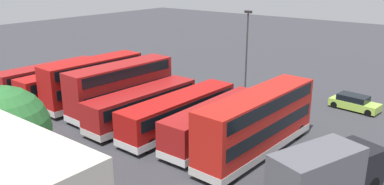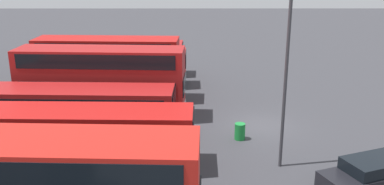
{
  "view_description": "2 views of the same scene",
  "coord_description": "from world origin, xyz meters",
  "views": [
    {
      "loc": [
        -24.89,
        33.16,
        12.72
      ],
      "look_at": [
        -2.03,
        4.28,
        1.17
      ],
      "focal_mm": 36.82,
      "sensor_mm": 36.0,
      "label": 1
    },
    {
      "loc": [
        -24.34,
        4.38,
        9.68
      ],
      "look_at": [
        2.03,
        4.3,
        1.52
      ],
      "focal_mm": 39.32,
      "sensor_mm": 36.0,
      "label": 2
    }
  ],
  "objects": [
    {
      "name": "ground_plane",
      "position": [
        0.0,
        0.0,
        0.0
      ],
      "size": [
        140.0,
        140.0,
        0.0
      ],
      "primitive_type": "plane",
      "color": "#38383D"
    },
    {
      "name": "bus_single_deck_second",
      "position": [
        -8.98,
        10.05,
        1.62
      ],
      "size": [
        2.63,
        10.85,
        2.95
      ],
      "color": "#A51919",
      "rests_on": "ground"
    },
    {
      "name": "bus_single_deck_third",
      "position": [
        -5.4,
        10.14,
        1.62
      ],
      "size": [
        2.89,
        11.88,
        2.95
      ],
      "color": "#B71411",
      "rests_on": "ground"
    },
    {
      "name": "bus_single_deck_fourth",
      "position": [
        -1.78,
        10.81,
        1.62
      ],
      "size": [
        2.97,
        11.09,
        2.95
      ],
      "color": "#A51919",
      "rests_on": "ground"
    },
    {
      "name": "bus_double_decker_fifth",
      "position": [
        1.64,
        10.1,
        2.45
      ],
      "size": [
        3.15,
        10.78,
        4.55
      ],
      "color": "#A51919",
      "rests_on": "ground"
    },
    {
      "name": "bus_double_decker_sixth",
      "position": [
        5.3,
        10.37,
        2.45
      ],
      "size": [
        3.1,
        10.39,
        4.55
      ],
      "color": "#B71411",
      "rests_on": "ground"
    },
    {
      "name": "bus_single_deck_seventh",
      "position": [
        8.89,
        10.41,
        1.62
      ],
      "size": [
        2.63,
        11.29,
        2.95
      ],
      "color": "#B71411",
      "rests_on": "ground"
    },
    {
      "name": "bus_single_deck_far_end",
      "position": [
        12.56,
        10.65,
        1.62
      ],
      "size": [
        2.93,
        11.19,
        2.95
      ],
      "color": "#A51919",
      "rests_on": "ground"
    },
    {
      "name": "car_hatchback_silver",
      "position": [
        -7.66,
        -3.63,
        0.7
      ],
      "size": [
        3.31,
        4.87,
        1.43
      ],
      "color": "black",
      "rests_on": "ground"
    },
    {
      "name": "lamp_post_tall",
      "position": [
        -5.45,
        -0.05,
        5.18
      ],
      "size": [
        0.7,
        0.3,
        8.97
      ],
      "color": "#38383D",
      "rests_on": "ground"
    },
    {
      "name": "waste_bin_yellow",
      "position": [
        -2.14,
        1.58,
        0.47
      ],
      "size": [
        0.6,
        0.6,
        0.95
      ],
      "primitive_type": "cylinder",
      "color": "#197F33",
      "rests_on": "ground"
    }
  ]
}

